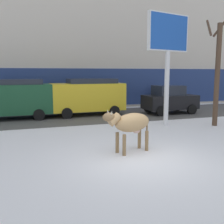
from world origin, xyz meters
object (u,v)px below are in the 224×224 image
at_px(bare_tree_right_lot, 217,71).
at_px(car_yellow_van, 88,96).
at_px(billboard, 168,39).
at_px(car_black_hatchback, 169,100).
at_px(pedestrian_near_billboard, 154,96).
at_px(cow_tan, 131,123).
at_px(car_darkgreen_van, 11,98).

bearing_deg(bare_tree_right_lot, car_yellow_van, 134.21).
xyz_separation_m(billboard, car_black_hatchback, (2.31, 3.54, -3.39)).
xyz_separation_m(pedestrian_near_billboard, bare_tree_right_lot, (-0.66, -7.83, 1.90)).
distance_m(cow_tan, bare_tree_right_lot, 6.79).
relative_size(cow_tan, car_black_hatchback, 0.55).
bearing_deg(cow_tan, bare_tree_right_lot, 26.19).
bearing_deg(bare_tree_right_lot, billboard, 160.45).
bearing_deg(pedestrian_near_billboard, car_darkgreen_van, -166.96).
xyz_separation_m(car_darkgreen_van, car_yellow_van, (4.59, 0.10, 0.00)).
height_order(cow_tan, car_yellow_van, car_yellow_van).
relative_size(billboard, pedestrian_near_billboard, 3.21).
xyz_separation_m(car_black_hatchback, pedestrian_near_billboard, (0.70, 3.46, -0.05)).
bearing_deg(bare_tree_right_lot, car_black_hatchback, 90.45).
distance_m(car_yellow_van, pedestrian_near_billboard, 6.45).
bearing_deg(pedestrian_near_billboard, billboard, -113.27).
xyz_separation_m(billboard, car_yellow_van, (-2.98, 4.65, -3.07)).
bearing_deg(bare_tree_right_lot, pedestrian_near_billboard, 85.15).
distance_m(billboard, car_black_hatchback, 5.41).
bearing_deg(car_black_hatchback, pedestrian_near_billboard, 78.59).
bearing_deg(bare_tree_right_lot, car_darkgreen_van, 151.51).
height_order(cow_tan, car_black_hatchback, car_black_hatchback).
relative_size(cow_tan, pedestrian_near_billboard, 1.12).
bearing_deg(pedestrian_near_billboard, cow_tan, -121.38).
bearing_deg(car_yellow_van, car_darkgreen_van, -178.78).
xyz_separation_m(cow_tan, bare_tree_right_lot, (5.88, 2.89, 1.79)).
bearing_deg(billboard, bare_tree_right_lot, -19.55).
bearing_deg(car_yellow_van, cow_tan, -93.73).
relative_size(car_black_hatchback, pedestrian_near_billboard, 2.04).
height_order(car_black_hatchback, pedestrian_near_billboard, car_black_hatchback).
xyz_separation_m(cow_tan, pedestrian_near_billboard, (6.54, 10.72, -0.11)).
height_order(car_yellow_van, bare_tree_right_lot, bare_tree_right_lot).
xyz_separation_m(billboard, car_darkgreen_van, (-7.57, 4.55, -3.07)).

